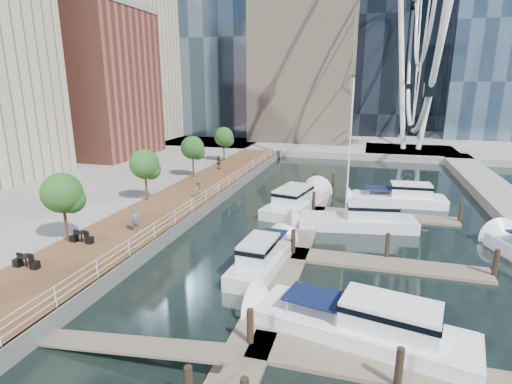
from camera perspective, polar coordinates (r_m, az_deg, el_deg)
The scene contains 15 objects.
ground at distance 21.06m, azimuth -7.39°, elevation -16.59°, with size 520.00×520.00×0.00m, color black.
boardwalk at distance 36.92m, azimuth -11.23°, elevation -1.79°, with size 6.00×60.00×1.00m, color brown.
seawall at distance 35.69m, azimuth -6.93°, elevation -2.19°, with size 0.25×60.00×1.00m, color #595954.
land_far at distance 119.09m, azimuth 12.34°, elevation 9.62°, with size 200.00×114.00×1.00m, color gray.
pier at distance 69.53m, azimuth 21.16°, elevation 5.33°, with size 14.00×12.00×1.00m, color gray.
railing at distance 35.44m, azimuth -7.13°, elevation -0.60°, with size 0.10×60.00×1.05m, color white, non-canonical shape.
floating_docks at distance 28.40m, azimuth 16.03°, elevation -7.30°, with size 16.00×34.00×2.60m.
midrise_condos at distance 59.55m, azimuth -28.79°, elevation 15.58°, with size 19.00×67.00×28.00m.
street_trees at distance 36.33m, azimuth -15.63°, elevation 3.82°, with size 2.60×42.60×4.60m.
cafe_tables at distance 24.78m, azimuth -32.64°, elevation -10.36°, with size 2.50×13.70×0.74m.
yacht_foreground at distance 19.60m, azimuth 14.73°, elevation -19.66°, with size 2.81×10.50×2.15m, color white, non-canonical shape.
pedestrian_near at distance 29.22m, azimuth -16.84°, elevation -3.83°, with size 0.64×0.42×1.75m, color #545A70.
pedestrian_mid at distance 36.59m, azimuth -8.31°, elevation 0.31°, with size 0.78×0.61×1.60m, color #806B58.
pedestrian_far at distance 49.18m, azimuth -5.32°, elevation 4.25°, with size 1.01×0.42×1.72m, color #353A42.
moored_yachts at distance 31.35m, azimuth 15.31°, elevation -6.07°, with size 23.36×36.95×11.50m.
Camera 1 is at (7.32, -16.40, 10.99)m, focal length 28.00 mm.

